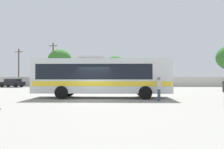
# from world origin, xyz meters

# --- Properties ---
(ground_plane) EXTENTS (300.00, 300.00, 0.00)m
(ground_plane) POSITION_xyz_m (0.00, 10.00, 0.00)
(ground_plane) COLOR gray
(perimeter_wall) EXTENTS (80.00, 0.30, 1.78)m
(perimeter_wall) POSITION_xyz_m (0.00, 22.48, 0.89)
(perimeter_wall) COLOR beige
(perimeter_wall) RESTS_ON ground_plane
(coach_bus_silver_yellow) EXTENTS (11.24, 2.77, 3.45)m
(coach_bus_silver_yellow) POSITION_xyz_m (0.42, 1.74, 1.85)
(coach_bus_silver_yellow) COLOR silver
(coach_bus_silver_yellow) RESTS_ON ground_plane
(attendant_by_bus_door) EXTENTS (0.49, 0.49, 1.74)m
(attendant_by_bus_door) POSITION_xyz_m (4.89, -0.37, 0.98)
(attendant_by_bus_door) COLOR #33476B
(attendant_by_bus_door) RESTS_ON ground_plane
(parked_car_leftmost_black) EXTENTS (4.15, 2.24, 1.45)m
(parked_car_leftmost_black) POSITION_xyz_m (-16.36, 19.35, 0.77)
(parked_car_leftmost_black) COLOR black
(parked_car_leftmost_black) RESTS_ON ground_plane
(parked_car_second_grey) EXTENTS (4.32, 2.10, 1.40)m
(parked_car_second_grey) POSITION_xyz_m (-10.79, 18.74, 0.75)
(parked_car_second_grey) COLOR slate
(parked_car_second_grey) RESTS_ON ground_plane
(parked_car_third_grey) EXTENTS (4.34, 2.01, 1.54)m
(parked_car_third_grey) POSITION_xyz_m (-3.97, 19.27, 0.81)
(parked_car_third_grey) COLOR slate
(parked_car_third_grey) RESTS_ON ground_plane
(parked_car_rightmost_dark_blue) EXTENTS (4.59, 2.01, 1.50)m
(parked_car_rightmost_dark_blue) POSITION_xyz_m (3.05, 19.40, 0.79)
(parked_car_rightmost_dark_blue) COLOR navy
(parked_car_rightmost_dark_blue) RESTS_ON ground_plane
(utility_pole_near) EXTENTS (1.79, 0.49, 8.47)m
(utility_pole_near) POSITION_xyz_m (-10.80, 24.19, 4.42)
(utility_pole_near) COLOR #4C3823
(utility_pole_near) RESTS_ON ground_plane
(utility_pole_far) EXTENTS (1.78, 0.55, 7.39)m
(utility_pole_far) POSITION_xyz_m (-17.96, 24.90, 3.87)
(utility_pole_far) COLOR #4C3823
(utility_pole_far) RESTS_ON ground_plane
(roadside_tree_left) EXTENTS (4.55, 4.55, 7.25)m
(roadside_tree_left) POSITION_xyz_m (-9.64, 24.78, 5.30)
(roadside_tree_left) COLOR brown
(roadside_tree_left) RESTS_ON ground_plane
(roadside_tree_midleft) EXTENTS (3.93, 3.93, 6.01)m
(roadside_tree_midleft) POSITION_xyz_m (1.32, 25.51, 4.33)
(roadside_tree_midleft) COLOR brown
(roadside_tree_midleft) RESTS_ON ground_plane
(roadside_tree_midright) EXTENTS (4.77, 4.77, 5.90)m
(roadside_tree_midright) POSITION_xyz_m (7.32, 28.10, 3.87)
(roadside_tree_midright) COLOR brown
(roadside_tree_midright) RESTS_ON ground_plane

